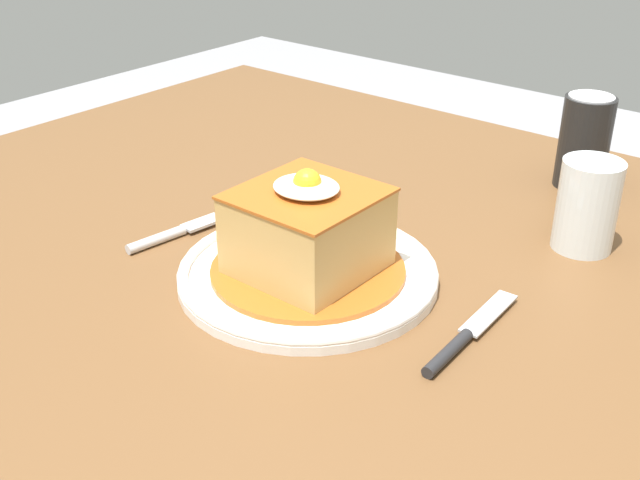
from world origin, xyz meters
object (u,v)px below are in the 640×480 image
main_plate (308,273)px  drinking_glass (586,211)px  knife (460,341)px  fork (172,234)px  soda_can (584,142)px

main_plate → drinking_glass: (0.19, 0.26, 0.04)m
main_plate → knife: bearing=-0.9°
fork → knife: same height
main_plate → fork: bearing=-171.4°
fork → soda_can: (0.30, 0.45, 0.06)m
fork → main_plate: bearing=8.6°
main_plate → knife: main_plate is taller
fork → drinking_glass: 0.47m
main_plate → soda_can: 0.44m
main_plate → knife: (0.19, -0.00, -0.00)m
drinking_glass → main_plate: bearing=-127.0°
main_plate → fork: (-0.19, -0.03, -0.00)m
drinking_glass → fork: bearing=-143.1°
soda_can → drinking_glass: bearing=-65.7°
knife → drinking_glass: drinking_glass is taller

